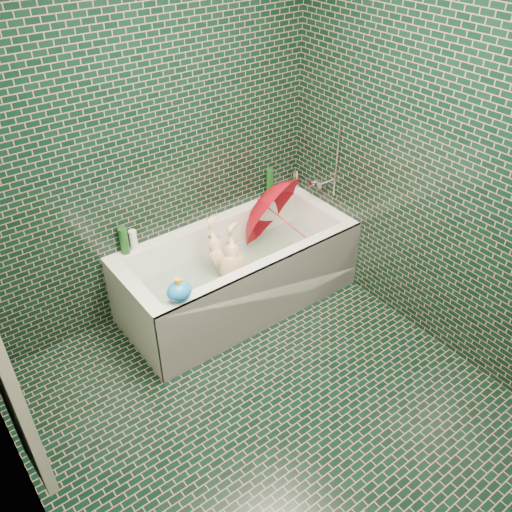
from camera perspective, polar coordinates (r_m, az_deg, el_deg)
floor at (r=3.37m, az=2.24°, el=-16.83°), size 2.80×2.80×0.00m
wall_back at (r=3.53m, az=-11.98°, el=11.30°), size 2.80×0.00×2.80m
wall_right at (r=3.37m, az=20.44°, el=8.48°), size 0.00×2.80×2.80m
bathtub at (r=3.97m, az=-1.77°, el=-2.47°), size 1.70×0.75×0.55m
bath_mat at (r=4.02m, az=-1.91°, el=-2.96°), size 1.35×0.47×0.01m
water at (r=3.93m, az=-1.95°, el=-1.33°), size 1.48×0.53×0.00m
towel at (r=2.43m, az=-24.90°, el=-11.25°), size 0.08×0.44×1.12m
faucet at (r=4.11m, az=7.35°, el=8.05°), size 0.18×0.19×0.55m
child at (r=3.89m, az=-2.87°, el=-1.59°), size 0.97×0.59×0.32m
umbrella at (r=4.03m, az=2.86°, el=3.86°), size 0.86×0.88×0.90m
soap_bottle_a at (r=4.42m, az=4.08°, el=7.08°), size 0.12×0.12×0.24m
soap_bottle_b at (r=4.36m, az=2.81°, el=6.75°), size 0.09×0.09×0.17m
soap_bottle_c at (r=4.36m, az=2.83°, el=6.70°), size 0.17×0.17×0.17m
bottle_right_tall at (r=4.23m, az=1.46°, el=7.59°), size 0.06×0.06×0.24m
bottle_right_pump at (r=4.37m, az=4.18°, el=8.05°), size 0.06×0.06×0.17m
bottle_left_tall at (r=3.71m, az=-13.73°, el=1.57°), size 0.06×0.06×0.19m
bottle_left_short at (r=3.75m, az=-12.78°, el=1.66°), size 0.07×0.07×0.15m
rubber_duck at (r=4.29m, az=2.48°, el=6.87°), size 0.12×0.10×0.10m
bath_toy at (r=3.26m, az=-8.08°, el=-3.67°), size 0.17×0.14×0.16m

